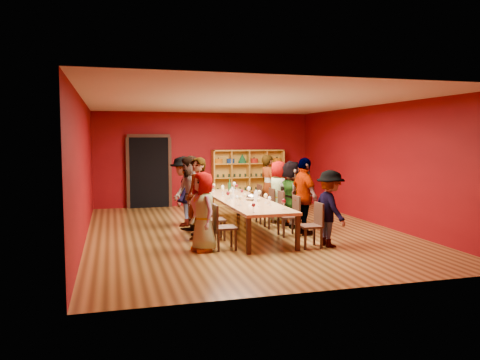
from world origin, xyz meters
The scene contains 45 objects.
room_shell centered at (0.00, 0.00, 1.50)m, with size 7.10×9.10×3.04m.
tasting_table centered at (0.00, 0.00, 0.70)m, with size 1.10×4.50×0.75m.
doorway centered at (-1.80, 4.43, 1.12)m, with size 1.40×0.17×2.30m.
shelving_unit centered at (1.40, 4.32, 0.98)m, with size 2.40×0.40×1.80m.
chair_person_left_0 centered at (-0.91, -1.69, 0.50)m, with size 0.42×0.42×0.89m.
person_left_0 centered at (-1.25, -1.69, 0.76)m, with size 0.74×0.41×1.52m, color #16193D.
chair_person_left_1 centered at (-0.91, -0.77, 0.50)m, with size 0.42×0.42×0.89m.
person_left_1 centered at (-1.20, -0.77, 0.88)m, with size 0.64×0.47×1.77m, color #5985B7.
chair_person_left_2 centered at (-0.91, -0.04, 0.50)m, with size 0.42×0.42×0.89m.
person_left_2 centered at (-1.25, -0.04, 0.89)m, with size 0.87×0.48×1.78m, color #515056.
chair_person_left_3 centered at (-0.91, 1.02, 0.50)m, with size 0.42×0.42×0.89m.
person_left_3 centered at (-1.23, 1.02, 0.86)m, with size 1.12×0.46×1.73m, color silver.
chair_person_right_0 centered at (0.91, -1.98, 0.50)m, with size 0.42×0.42×0.89m.
person_right_0 centered at (1.26, -1.98, 0.77)m, with size 0.99×0.41×1.53m, color #5276A9.
chair_person_right_1 centered at (0.91, -0.81, 0.50)m, with size 0.42×0.42×0.89m.
person_right_1 centered at (1.20, -0.81, 0.87)m, with size 1.02×0.46×1.74m, color pink.
chair_person_right_2 centered at (0.91, 0.16, 0.50)m, with size 0.42×0.42×0.89m.
person_right_2 centered at (1.28, 0.16, 0.81)m, with size 1.51×0.43×1.63m, color #151E3A.
chair_person_right_3 centered at (0.91, 0.84, 0.50)m, with size 0.42×0.42×0.89m.
person_right_3 centered at (1.19, 0.84, 0.79)m, with size 0.77×0.42×1.59m, color #4B4A4F.
chair_person_right_4 centered at (0.91, 1.88, 0.50)m, with size 0.42×0.42×0.89m.
person_right_4 centered at (1.27, 1.88, 0.86)m, with size 0.63×0.46×1.71m, color #5989B8.
wine_glass_0 centered at (0.29, -1.09, 0.88)m, with size 0.07×0.07×0.19m.
wine_glass_1 centered at (0.30, 1.66, 0.89)m, with size 0.08×0.08×0.19m.
wine_glass_2 centered at (-0.09, -0.50, 0.89)m, with size 0.08×0.08×0.19m.
wine_glass_3 centered at (0.00, -1.24, 0.88)m, with size 0.07×0.07×0.18m.
wine_glass_4 centered at (0.32, 1.98, 0.91)m, with size 0.09×0.09×0.22m.
wine_glass_5 centered at (0.36, 0.70, 0.91)m, with size 0.09×0.09×0.22m.
wine_glass_6 centered at (-0.34, 1.72, 0.88)m, with size 0.07×0.07×0.18m.
wine_glass_7 centered at (0.36, -0.16, 0.91)m, with size 0.09×0.09×0.22m.
wine_glass_8 centered at (-0.38, -0.12, 0.90)m, with size 0.08×0.08×0.21m.
wine_glass_9 centered at (-0.26, 1.95, 0.89)m, with size 0.08×0.08×0.20m.
wine_glass_10 centered at (-0.32, -0.97, 0.90)m, with size 0.08×0.08×0.21m.
wine_glass_11 centered at (-0.28, 0.83, 0.90)m, with size 0.08×0.08×0.20m.
wine_glass_12 centered at (0.37, -1.72, 0.90)m, with size 0.08×0.08×0.21m.
wine_glass_13 centered at (0.31, -0.79, 0.91)m, with size 0.09×0.09×0.21m.
wine_glass_14 centered at (-0.33, -1.96, 0.88)m, with size 0.07×0.07×0.18m.
wine_glass_15 centered at (-0.17, 1.31, 0.90)m, with size 0.08×0.08×0.21m.
wine_glass_16 centered at (-0.27, 0.09, 0.90)m, with size 0.08×0.08×0.21m.
wine_glass_17 centered at (0.11, 0.44, 0.88)m, with size 0.07×0.07×0.18m.
wine_glass_18 centered at (-0.34, -0.79, 0.89)m, with size 0.08×0.08×0.19m.
spittoon_bowl centered at (0.16, -0.21, 0.82)m, with size 0.29×0.29×0.16m, color #B4B6BC.
carafe_a centered at (-0.20, 0.18, 0.87)m, with size 0.11×0.11×0.27m.
carafe_b centered at (0.18, -0.49, 0.87)m, with size 0.13×0.13×0.26m.
wine_bottle centered at (0.08, 1.56, 0.88)m, with size 0.09×0.09×0.35m.
Camera 1 is at (-2.93, -10.41, 2.15)m, focal length 35.00 mm.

